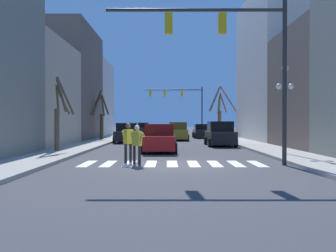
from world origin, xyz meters
TOP-DOWN VIEW (x-y plane):
  - ground_plane at (0.00, 0.00)m, footprint 240.00×240.00m
  - sidewalk_left at (-6.09, 0.00)m, footprint 2.48×90.00m
  - sidewalk_right at (6.09, 0.00)m, footprint 2.48×90.00m
  - building_row_left at (-10.33, 14.64)m, footprint 6.00×42.16m
  - building_row_right at (10.33, 10.90)m, footprint 6.00×33.17m
  - crosswalk_stripes at (-0.00, 0.66)m, footprint 7.65×2.60m
  - traffic_signal_near at (2.51, 0.12)m, footprint 7.40×0.28m
  - traffic_signal_far at (1.62, 39.08)m, footprint 8.14×0.28m
  - street_lamp_right_corner at (5.84, 4.19)m, footprint 0.95×0.36m
  - car_parked_right_far at (3.66, 27.43)m, footprint 2.15×4.56m
  - car_parked_right_mid at (-3.68, 17.95)m, footprint 2.11×4.63m
  - car_parked_left_far at (-3.69, 37.72)m, footprint 2.09×4.47m
  - car_parked_right_near at (-0.67, 7.24)m, footprint 2.02×4.46m
  - car_driving_away_lane at (3.69, 13.20)m, footprint 2.07×4.83m
  - car_at_intersection at (0.77, 22.10)m, footprint 2.05×4.74m
  - pedestrian_crossing_street at (-1.47, 0.35)m, footprint 0.62×0.48m
  - pedestrian_on_right_sidewalk at (-1.91, 1.13)m, footprint 0.54×0.62m
  - street_tree_left_mid at (-6.35, 6.27)m, footprint 1.10×1.63m
  - street_tree_left_near at (-6.66, 21.60)m, footprint 2.01×2.71m
  - street_tree_left_far at (5.93, 29.98)m, footprint 3.66×3.12m

SIDE VIEW (x-z plane):
  - ground_plane at x=0.00m, z-range 0.00..0.00m
  - crosswalk_stripes at x=0.00m, z-range 0.00..0.01m
  - sidewalk_left at x=-6.09m, z-range 0.00..0.15m
  - sidewalk_right at x=6.09m, z-range 0.00..0.15m
  - car_parked_right_far at x=3.66m, z-range -0.04..1.50m
  - car_parked_right_near at x=-0.67m, z-range -0.05..1.60m
  - car_parked_left_far at x=-3.69m, z-range -0.06..1.62m
  - car_parked_right_mid at x=-3.68m, z-range -0.06..1.63m
  - car_at_intersection at x=0.77m, z-range -0.06..1.69m
  - car_driving_away_lane at x=3.69m, z-range -0.07..1.75m
  - pedestrian_crossing_street at x=-1.47m, z-range 0.15..1.79m
  - pedestrian_on_right_sidewalk at x=-1.91m, z-range 0.16..1.88m
  - street_tree_left_mid at x=-6.35m, z-range 0.05..4.27m
  - street_tree_left_near at x=-6.66m, z-range 0.10..4.83m
  - street_tree_left_far at x=5.93m, z-range -0.05..5.81m
  - street_lamp_right_corner at x=5.84m, z-range 1.09..5.65m
  - building_row_left at x=-10.33m, z-range -0.50..10.32m
  - traffic_signal_near at x=2.51m, z-range 1.54..8.30m
  - traffic_signal_far at x=1.62m, z-range 1.67..8.34m
  - building_row_right at x=10.33m, z-range -0.59..12.99m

